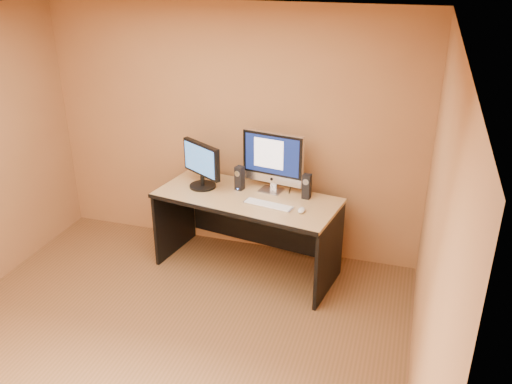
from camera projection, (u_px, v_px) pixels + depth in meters
floor at (154, 357)px, 4.42m from camera, size 4.00×4.00×0.00m
walls at (140, 215)px, 3.88m from camera, size 4.00×4.00×2.60m
ceiling at (121, 28)px, 3.34m from camera, size 4.00×4.00×0.00m
desk at (247, 234)px, 5.46m from camera, size 1.89×1.07×0.83m
imac at (271, 162)px, 5.28m from camera, size 0.67×0.34×0.61m
second_monitor at (202, 165)px, 5.41m from camera, size 0.60×0.51×0.47m
speaker_left at (240, 178)px, 5.40m from camera, size 0.09×0.10×0.25m
speaker_right at (307, 186)px, 5.21m from camera, size 0.08×0.09×0.25m
keyboard at (268, 205)px, 5.10m from camera, size 0.50×0.21×0.02m
mouse at (301, 210)px, 4.97m from camera, size 0.07×0.12×0.04m
cable_a at (290, 188)px, 5.46m from camera, size 0.04×0.24×0.01m
cable_b at (271, 188)px, 5.48m from camera, size 0.11×0.18×0.01m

